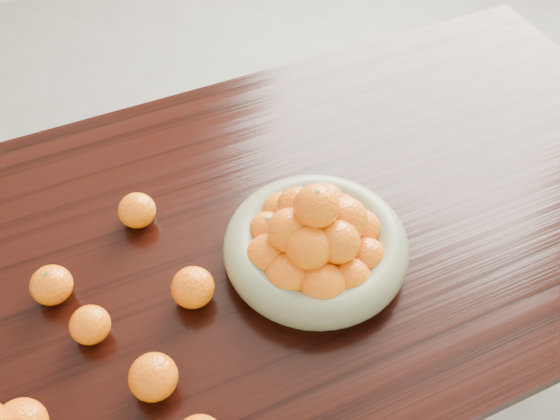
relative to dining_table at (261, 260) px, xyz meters
name	(u,v)px	position (x,y,z in m)	size (l,w,h in m)	color
ground	(266,390)	(0.00, 0.00, -0.66)	(5.00, 5.00, 0.00)	#62605D
dining_table	(261,260)	(0.00, 0.00, 0.00)	(2.00, 1.00, 0.75)	black
fruit_bowl	(315,242)	(0.07, -0.10, 0.15)	(0.36, 0.36, 0.20)	#6D7052
loose_orange_0	(52,285)	(-0.41, 0.02, 0.13)	(0.08, 0.08, 0.07)	orange
loose_orange_1	(153,377)	(-0.29, -0.23, 0.13)	(0.08, 0.08, 0.08)	orange
loose_orange_2	(193,287)	(-0.17, -0.09, 0.13)	(0.08, 0.08, 0.08)	orange
loose_orange_3	(90,325)	(-0.36, -0.09, 0.12)	(0.07, 0.07, 0.07)	orange
loose_orange_5	(137,210)	(-0.22, 0.13, 0.13)	(0.08, 0.08, 0.07)	orange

